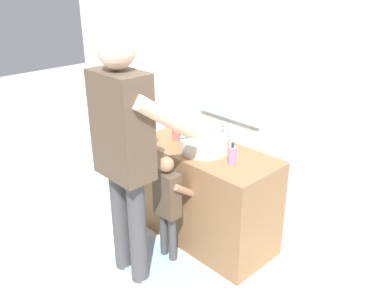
% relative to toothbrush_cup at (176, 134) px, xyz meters
% --- Properties ---
extents(ground_plane, '(14.00, 14.00, 0.00)m').
position_rel_toothbrush_cup_xyz_m(ground_plane, '(0.32, -0.28, -0.87)').
color(ground_plane, silver).
extents(back_wall, '(4.40, 0.10, 2.70)m').
position_rel_toothbrush_cup_xyz_m(back_wall, '(0.32, 0.34, 0.48)').
color(back_wall, silver).
rests_on(back_wall, ground).
extents(vanity_cabinet, '(1.19, 0.54, 0.81)m').
position_rel_toothbrush_cup_xyz_m(vanity_cabinet, '(0.32, 0.02, -0.46)').
color(vanity_cabinet, olive).
rests_on(vanity_cabinet, ground).
extents(sink_basin, '(0.37, 0.37, 0.11)m').
position_rel_toothbrush_cup_xyz_m(sink_basin, '(0.32, -0.00, 0.00)').
color(sink_basin, silver).
rests_on(sink_basin, vanity_cabinet).
extents(faucet, '(0.18, 0.14, 0.18)m').
position_rel_toothbrush_cup_xyz_m(faucet, '(0.32, 0.22, 0.03)').
color(faucet, '#B7BABF').
rests_on(faucet, vanity_cabinet).
extents(toothbrush_cup, '(0.07, 0.07, 0.21)m').
position_rel_toothbrush_cup_xyz_m(toothbrush_cup, '(0.00, 0.00, 0.00)').
color(toothbrush_cup, '#D86666').
rests_on(toothbrush_cup, vanity_cabinet).
extents(soap_bottle, '(0.06, 0.06, 0.16)m').
position_rel_toothbrush_cup_xyz_m(soap_bottle, '(0.62, -0.02, 0.01)').
color(soap_bottle, '#B27FC6').
rests_on(soap_bottle, vanity_cabinet).
extents(bath_mat, '(0.64, 0.40, 0.02)m').
position_rel_toothbrush_cup_xyz_m(bath_mat, '(0.32, -0.53, -0.86)').
color(bath_mat, '#99B7CC').
rests_on(bath_mat, ground).
extents(child_toddler, '(0.27, 0.27, 0.89)m').
position_rel_toothbrush_cup_xyz_m(child_toddler, '(0.32, -0.38, -0.34)').
color(child_toddler, '#47474C').
rests_on(child_toddler, ground).
extents(adult_parent, '(0.56, 0.58, 1.79)m').
position_rel_toothbrush_cup_xyz_m(adult_parent, '(0.25, -0.68, 0.21)').
color(adult_parent, '#47474C').
rests_on(adult_parent, ground).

